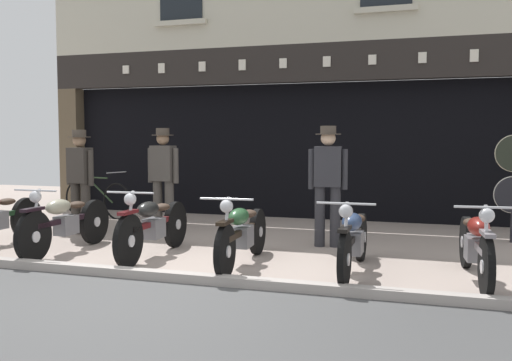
{
  "coord_description": "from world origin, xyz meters",
  "views": [
    {
      "loc": [
        2.89,
        -5.61,
        1.58
      ],
      "look_at": [
        0.19,
        2.74,
        0.92
      ],
      "focal_mm": 40.74,
      "sensor_mm": 36.0,
      "label": 1
    }
  ],
  "objects_px": {
    "motorcycle_left": "(65,221)",
    "salesman_right": "(328,179)",
    "motorcycle_center_left": "(153,225)",
    "motorcycle_center_right": "(353,238)",
    "motorcycle_right": "(476,244)",
    "motorcycle_center": "(242,232)",
    "salesman_left": "(80,176)",
    "shopkeeper_center": "(163,175)",
    "leaning_bicycle": "(97,198)",
    "advert_board_near": "(174,123)"
  },
  "relations": [
    {
      "from": "motorcycle_right",
      "to": "motorcycle_center_right",
      "type": "bearing_deg",
      "value": -5.03
    },
    {
      "from": "advert_board_near",
      "to": "leaning_bicycle",
      "type": "height_order",
      "value": "advert_board_near"
    },
    {
      "from": "motorcycle_center_right",
      "to": "motorcycle_right",
      "type": "bearing_deg",
      "value": -179.91
    },
    {
      "from": "salesman_left",
      "to": "salesman_right",
      "type": "relative_size",
      "value": 0.98
    },
    {
      "from": "motorcycle_center",
      "to": "shopkeeper_center",
      "type": "bearing_deg",
      "value": -45.79
    },
    {
      "from": "motorcycle_center_right",
      "to": "motorcycle_center_left",
      "type": "bearing_deg",
      "value": -3.27
    },
    {
      "from": "salesman_left",
      "to": "shopkeeper_center",
      "type": "bearing_deg",
      "value": -148.94
    },
    {
      "from": "motorcycle_right",
      "to": "motorcycle_center",
      "type": "bearing_deg",
      "value": -4.98
    },
    {
      "from": "motorcycle_center_left",
      "to": "motorcycle_center_right",
      "type": "bearing_deg",
      "value": 175.41
    },
    {
      "from": "salesman_right",
      "to": "advert_board_near",
      "type": "relative_size",
      "value": 1.87
    },
    {
      "from": "salesman_left",
      "to": "motorcycle_center_left",
      "type": "bearing_deg",
      "value": 157.64
    },
    {
      "from": "motorcycle_center",
      "to": "leaning_bicycle",
      "type": "height_order",
      "value": "leaning_bicycle"
    },
    {
      "from": "salesman_left",
      "to": "advert_board_near",
      "type": "distance_m",
      "value": 3.14
    },
    {
      "from": "advert_board_near",
      "to": "motorcycle_left",
      "type": "bearing_deg",
      "value": -84.0
    },
    {
      "from": "motorcycle_center_right",
      "to": "leaning_bicycle",
      "type": "height_order",
      "value": "leaning_bicycle"
    },
    {
      "from": "motorcycle_center_left",
      "to": "salesman_left",
      "type": "bearing_deg",
      "value": -34.34
    },
    {
      "from": "salesman_left",
      "to": "leaning_bicycle",
      "type": "distance_m",
      "value": 2.1
    },
    {
      "from": "motorcycle_center_right",
      "to": "salesman_left",
      "type": "distance_m",
      "value": 4.84
    },
    {
      "from": "motorcycle_center_left",
      "to": "shopkeeper_center",
      "type": "bearing_deg",
      "value": -69.26
    },
    {
      "from": "advert_board_near",
      "to": "leaning_bicycle",
      "type": "bearing_deg",
      "value": -133.63
    },
    {
      "from": "motorcycle_center_right",
      "to": "motorcycle_right",
      "type": "distance_m",
      "value": 1.32
    },
    {
      "from": "motorcycle_center_right",
      "to": "motorcycle_right",
      "type": "xyz_separation_m",
      "value": [
        1.32,
        0.02,
        0.01
      ]
    },
    {
      "from": "salesman_left",
      "to": "shopkeeper_center",
      "type": "relative_size",
      "value": 0.98
    },
    {
      "from": "shopkeeper_center",
      "to": "motorcycle_right",
      "type": "bearing_deg",
      "value": 162.69
    },
    {
      "from": "motorcycle_center",
      "to": "motorcycle_center_right",
      "type": "height_order",
      "value": "motorcycle_center"
    },
    {
      "from": "motorcycle_center_right",
      "to": "advert_board_near",
      "type": "relative_size",
      "value": 2.19
    },
    {
      "from": "salesman_left",
      "to": "salesman_right",
      "type": "xyz_separation_m",
      "value": [
        4.01,
        0.17,
        0.03
      ]
    },
    {
      "from": "motorcycle_center_right",
      "to": "salesman_left",
      "type": "relative_size",
      "value": 1.2
    },
    {
      "from": "motorcycle_left",
      "to": "salesman_right",
      "type": "relative_size",
      "value": 1.16
    },
    {
      "from": "leaning_bicycle",
      "to": "motorcycle_center_right",
      "type": "bearing_deg",
      "value": 73.75
    },
    {
      "from": "motorcycle_right",
      "to": "advert_board_near",
      "type": "distance_m",
      "value": 7.31
    },
    {
      "from": "motorcycle_left",
      "to": "salesman_left",
      "type": "relative_size",
      "value": 1.19
    },
    {
      "from": "motorcycle_center_right",
      "to": "leaning_bicycle",
      "type": "relative_size",
      "value": 1.15
    },
    {
      "from": "motorcycle_center_left",
      "to": "salesman_right",
      "type": "height_order",
      "value": "salesman_right"
    },
    {
      "from": "motorcycle_center",
      "to": "motorcycle_right",
      "type": "relative_size",
      "value": 1.02
    },
    {
      "from": "motorcycle_left",
      "to": "shopkeeper_center",
      "type": "distance_m",
      "value": 1.99
    },
    {
      "from": "motorcycle_center",
      "to": "motorcycle_center_left",
      "type": "bearing_deg",
      "value": -9.14
    },
    {
      "from": "leaning_bicycle",
      "to": "motorcycle_center",
      "type": "bearing_deg",
      "value": 66.12
    },
    {
      "from": "motorcycle_center_left",
      "to": "leaning_bicycle",
      "type": "relative_size",
      "value": 1.16
    },
    {
      "from": "motorcycle_center",
      "to": "motorcycle_center_right",
      "type": "relative_size",
      "value": 1.0
    },
    {
      "from": "motorcycle_center_left",
      "to": "motorcycle_center_right",
      "type": "height_order",
      "value": "motorcycle_center_left"
    },
    {
      "from": "motorcycle_right",
      "to": "advert_board_near",
      "type": "relative_size",
      "value": 2.16
    },
    {
      "from": "motorcycle_center",
      "to": "salesman_right",
      "type": "bearing_deg",
      "value": -118.94
    },
    {
      "from": "shopkeeper_center",
      "to": "motorcycle_left",
      "type": "bearing_deg",
      "value": 77.17
    },
    {
      "from": "motorcycle_left",
      "to": "shopkeeper_center",
      "type": "xyz_separation_m",
      "value": [
        0.55,
        1.84,
        0.53
      ]
    },
    {
      "from": "motorcycle_center",
      "to": "salesman_left",
      "type": "bearing_deg",
      "value": -26.0
    },
    {
      "from": "motorcycle_center_left",
      "to": "advert_board_near",
      "type": "relative_size",
      "value": 2.21
    },
    {
      "from": "motorcycle_center_left",
      "to": "motorcycle_right",
      "type": "relative_size",
      "value": 1.02
    },
    {
      "from": "shopkeeper_center",
      "to": "leaning_bicycle",
      "type": "bearing_deg",
      "value": -28.01
    },
    {
      "from": "motorcycle_center_right",
      "to": "advert_board_near",
      "type": "distance_m",
      "value": 6.34
    }
  ]
}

